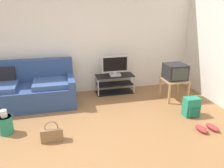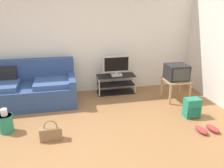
# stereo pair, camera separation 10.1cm
# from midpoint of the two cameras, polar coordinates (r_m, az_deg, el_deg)

# --- Properties ---
(ground_plane) EXTENTS (9.00, 9.80, 0.02)m
(ground_plane) POSITION_cam_midpoint_polar(r_m,az_deg,el_deg) (3.61, -7.77, -16.18)
(ground_plane) COLOR olive
(wall_back) EXTENTS (9.00, 0.10, 2.70)m
(wall_back) POSITION_cam_midpoint_polar(r_m,az_deg,el_deg) (5.42, -11.33, 11.57)
(wall_back) COLOR silver
(wall_back) RESTS_ON ground_plane
(couch) EXTENTS (2.01, 0.91, 0.93)m
(couch) POSITION_cam_midpoint_polar(r_m,az_deg,el_deg) (5.17, -21.22, -1.45)
(couch) COLOR navy
(couch) RESTS_ON ground_plane
(tv_stand) EXTENTS (0.91, 0.38, 0.45)m
(tv_stand) POSITION_cam_midpoint_polar(r_m,az_deg,el_deg) (5.52, 0.15, 0.01)
(tv_stand) COLOR black
(tv_stand) RESTS_ON ground_plane
(flat_tv) EXTENTS (0.63, 0.22, 0.47)m
(flat_tv) POSITION_cam_midpoint_polar(r_m,az_deg,el_deg) (5.36, 0.22, 4.53)
(flat_tv) COLOR #B2B2B7
(flat_tv) RESTS_ON tv_stand
(side_table) EXTENTS (0.52, 0.52, 0.47)m
(side_table) POSITION_cam_midpoint_polar(r_m,az_deg,el_deg) (5.29, 14.89, 0.40)
(side_table) COLOR tan
(side_table) RESTS_ON ground_plane
(crt_tv) EXTENTS (0.46, 0.43, 0.34)m
(crt_tv) POSITION_cam_midpoint_polar(r_m,az_deg,el_deg) (5.22, 15.04, 3.01)
(crt_tv) COLOR #232326
(crt_tv) RESTS_ON side_table
(backpack) EXTENTS (0.29, 0.27, 0.37)m
(backpack) POSITION_cam_midpoint_polar(r_m,az_deg,el_deg) (4.67, 18.72, -5.48)
(backpack) COLOR #238466
(backpack) RESTS_ON ground_plane
(handbag) EXTENTS (0.35, 0.12, 0.36)m
(handbag) POSITION_cam_midpoint_polar(r_m,az_deg,el_deg) (3.84, -15.58, -12.03)
(handbag) COLOR olive
(handbag) RESTS_ON ground_plane
(cleaning_bucket) EXTENTS (0.25, 0.25, 0.43)m
(cleaning_bucket) POSITION_cam_midpoint_polar(r_m,az_deg,el_deg) (4.27, -25.79, -8.97)
(cleaning_bucket) COLOR #238466
(cleaning_bucket) RESTS_ON ground_plane
(sneakers_pair) EXTENTS (0.38, 0.30, 0.09)m
(sneakers_pair) POSITION_cam_midpoint_polar(r_m,az_deg,el_deg) (4.31, 22.11, -10.22)
(sneakers_pair) COLOR #993333
(sneakers_pair) RESTS_ON ground_plane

